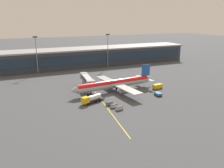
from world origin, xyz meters
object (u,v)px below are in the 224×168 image
Objects in this scene: baggage_cart_1 at (114,106)px; baggage_cart_2 at (110,103)px; crew_van at (157,86)px; main_airliner at (115,84)px; fuel_tanker at (92,99)px; baggage_cart_0 at (119,108)px; pushback_tug at (158,94)px.

baggage_cart_2 is at bearing 102.82° from baggage_cart_1.
baggage_cart_2 is at bearing -160.02° from crew_van.
crew_van is 32.90m from baggage_cart_2.
main_airliner is 18.60m from fuel_tanker.
baggage_cart_1 is (-0.71, 3.12, 0.00)m from baggage_cart_0.
baggage_cart_1 is (-24.27, -5.27, -0.07)m from pushback_tug.
baggage_cart_1 is at bearing -154.58° from crew_van.
main_airliner is 23.76m from baggage_cart_0.
pushback_tug is 1.39× the size of baggage_cart_2.
pushback_tug is (-5.94, -9.09, -0.47)m from crew_van.
fuel_tanker is 30.87m from pushback_tug.
main_airliner is 15.46× the size of baggage_cart_0.
baggage_cart_0 is at bearing -77.18° from baggage_cart_1.
fuel_tanker reaches higher than baggage_cart_2.
fuel_tanker is (-15.30, -10.36, -2.16)m from main_airliner.
pushback_tug is at bearing 12.26° from baggage_cart_1.
main_airliner reaches higher than pushback_tug.
crew_van is 34.29m from baggage_cart_0.
main_airliner is at bearing 64.87° from baggage_cart_1.
main_airliner is 15.46× the size of baggage_cart_1.
main_airliner is 18.80m from baggage_cart_2.
fuel_tanker is at bearing 126.65° from baggage_cart_1.
baggage_cart_1 is (6.40, -8.61, -0.96)m from fuel_tanker.
baggage_cart_0 is (-29.50, -17.48, -0.53)m from crew_van.
baggage_cart_1 is at bearing 102.82° from baggage_cart_0.
fuel_tanker is at bearing -171.07° from crew_van.
fuel_tanker reaches higher than crew_van.
baggage_cart_0 reaches higher than pushback_tug.
main_airliner reaches higher than baggage_cart_2.
crew_van reaches higher than baggage_cart_0.
baggage_cart_0 is at bearing -77.18° from baggage_cart_2.
baggage_cart_2 is (-24.98, -2.15, -0.07)m from pushback_tug.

